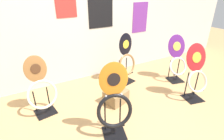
# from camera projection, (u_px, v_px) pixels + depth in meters

# --- Properties ---
(wall_back) EXTENTS (8.00, 0.07, 2.60)m
(wall_back) POSITION_uv_depth(u_px,v_px,m) (77.00, 12.00, 3.07)
(wall_back) COLOR silver
(wall_back) RESTS_ON ground_plane
(toilet_seat_display_crimson_swirl) EXTENTS (0.42, 0.39, 0.92)m
(toilet_seat_display_crimson_swirl) POSITION_uv_depth(u_px,v_px,m) (196.00, 74.00, 2.78)
(toilet_seat_display_crimson_swirl) COLOR black
(toilet_seat_display_crimson_swirl) RESTS_ON ground_plane
(toilet_seat_display_jazz_black) EXTENTS (0.43, 0.34, 0.95)m
(toilet_seat_display_jazz_black) POSITION_uv_depth(u_px,v_px,m) (127.00, 61.00, 3.29)
(toilet_seat_display_jazz_black) COLOR black
(toilet_seat_display_jazz_black) RESTS_ON ground_plane
(toilet_seat_display_purple_note) EXTENTS (0.43, 0.40, 0.89)m
(toilet_seat_display_purple_note) POSITION_uv_depth(u_px,v_px,m) (177.00, 61.00, 3.37)
(toilet_seat_display_purple_note) COLOR black
(toilet_seat_display_purple_note) RESTS_ON ground_plane
(toilet_seat_display_woodgrain) EXTENTS (0.44, 0.32, 0.87)m
(toilet_seat_display_woodgrain) POSITION_uv_depth(u_px,v_px,m) (41.00, 90.00, 2.46)
(toilet_seat_display_woodgrain) COLOR black
(toilet_seat_display_woodgrain) RESTS_ON ground_plane
(toilet_seat_display_orange_sun) EXTENTS (0.46, 0.35, 0.98)m
(toilet_seat_display_orange_sun) POSITION_uv_depth(u_px,v_px,m) (114.00, 106.00, 2.05)
(toilet_seat_display_orange_sun) COLOR black
(toilet_seat_display_orange_sun) RESTS_ON ground_plane
(storage_box) EXTENTS (0.40, 0.37, 0.21)m
(storage_box) POSITION_uv_depth(u_px,v_px,m) (116.00, 96.00, 2.81)
(storage_box) COLOR #93754C
(storage_box) RESTS_ON ground_plane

